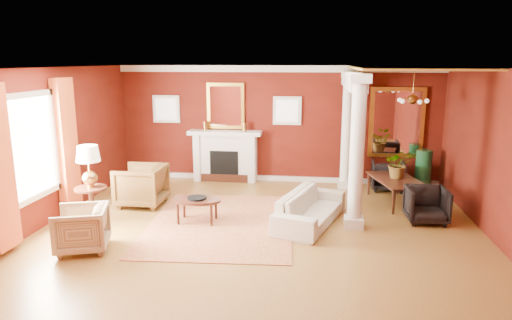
# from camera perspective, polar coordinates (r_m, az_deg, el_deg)

# --- Properties ---
(ground) EXTENTS (8.00, 8.00, 0.00)m
(ground) POSITION_cam_1_polar(r_m,az_deg,el_deg) (8.45, 0.54, -8.61)
(ground) COLOR brown
(ground) RESTS_ON ground
(room_shell) EXTENTS (8.04, 7.04, 2.92)m
(room_shell) POSITION_cam_1_polar(r_m,az_deg,el_deg) (7.96, 0.57, 5.09)
(room_shell) COLOR #55140B
(room_shell) RESTS_ON ground
(fireplace) EXTENTS (1.85, 0.42, 1.29)m
(fireplace) POSITION_cam_1_polar(r_m,az_deg,el_deg) (11.62, -3.87, 0.53)
(fireplace) COLOR silver
(fireplace) RESTS_ON ground
(overmantel_mirror) EXTENTS (0.95, 0.07, 1.15)m
(overmantel_mirror) POSITION_cam_1_polar(r_m,az_deg,el_deg) (11.57, -3.83, 6.76)
(overmantel_mirror) COLOR gold
(overmantel_mirror) RESTS_ON fireplace
(flank_window_left) EXTENTS (0.70, 0.07, 0.70)m
(flank_window_left) POSITION_cam_1_polar(r_m,az_deg,el_deg) (11.98, -11.14, 6.27)
(flank_window_left) COLOR silver
(flank_window_left) RESTS_ON room_shell
(flank_window_right) EXTENTS (0.70, 0.07, 0.70)m
(flank_window_right) POSITION_cam_1_polar(r_m,az_deg,el_deg) (11.39, 3.91, 6.17)
(flank_window_right) COLOR silver
(flank_window_right) RESTS_ON room_shell
(left_window) EXTENTS (0.21, 2.55, 2.60)m
(left_window) POSITION_cam_1_polar(r_m,az_deg,el_deg) (8.85, -25.87, 0.68)
(left_window) COLOR white
(left_window) RESTS_ON room_shell
(column_front) EXTENTS (0.36, 0.36, 2.80)m
(column_front) POSITION_cam_1_polar(r_m,az_deg,el_deg) (8.33, 12.51, 1.00)
(column_front) COLOR silver
(column_front) RESTS_ON ground
(column_back) EXTENTS (0.36, 0.36, 2.80)m
(column_back) POSITION_cam_1_polar(r_m,az_deg,el_deg) (10.98, 11.32, 3.76)
(column_back) COLOR silver
(column_back) RESTS_ON ground
(header_beam) EXTENTS (0.30, 3.20, 0.32)m
(header_beam) POSITION_cam_1_polar(r_m,az_deg,el_deg) (9.78, 12.04, 9.72)
(header_beam) COLOR silver
(header_beam) RESTS_ON column_front
(amber_ceiling) EXTENTS (2.30, 3.40, 0.04)m
(amber_ceiling) POSITION_cam_1_polar(r_m,az_deg,el_deg) (9.78, 19.02, 10.80)
(amber_ceiling) COLOR gold
(amber_ceiling) RESTS_ON room_shell
(dining_mirror) EXTENTS (1.30, 0.07, 1.70)m
(dining_mirror) POSITION_cam_1_polar(r_m,az_deg,el_deg) (11.55, 17.16, 4.49)
(dining_mirror) COLOR gold
(dining_mirror) RESTS_ON room_shell
(chandelier) EXTENTS (0.60, 0.62, 0.75)m
(chandelier) POSITION_cam_1_polar(r_m,az_deg,el_deg) (9.87, 19.00, 7.18)
(chandelier) COLOR #A17332
(chandelier) RESTS_ON room_shell
(crown_trim) EXTENTS (8.00, 0.08, 0.16)m
(crown_trim) POSITION_cam_1_polar(r_m,az_deg,el_deg) (11.34, 2.70, 11.32)
(crown_trim) COLOR silver
(crown_trim) RESTS_ON room_shell
(base_trim) EXTENTS (8.00, 0.08, 0.12)m
(base_trim) POSITION_cam_1_polar(r_m,az_deg,el_deg) (11.72, 2.56, -2.30)
(base_trim) COLOR silver
(base_trim) RESTS_ON ground
(rug) EXTENTS (2.88, 3.71, 0.01)m
(rug) POSITION_cam_1_polar(r_m,az_deg,el_deg) (8.77, -4.40, -7.81)
(rug) COLOR maroon
(rug) RESTS_ON ground
(sofa) EXTENTS (1.20, 2.15, 0.81)m
(sofa) POSITION_cam_1_polar(r_m,az_deg,el_deg) (8.66, 6.84, -5.36)
(sofa) COLOR beige
(sofa) RESTS_ON ground
(armchair_leopard) EXTENTS (0.88, 0.94, 0.96)m
(armchair_leopard) POSITION_cam_1_polar(r_m,az_deg,el_deg) (9.94, -14.16, -2.86)
(armchair_leopard) COLOR black
(armchair_leopard) RESTS_ON ground
(armchair_stripe) EXTENTS (0.94, 0.97, 0.81)m
(armchair_stripe) POSITION_cam_1_polar(r_m,az_deg,el_deg) (7.93, -20.99, -7.80)
(armchair_stripe) COLOR tan
(armchair_stripe) RESTS_ON ground
(coffee_table) EXTENTS (0.91, 0.91, 0.46)m
(coffee_table) POSITION_cam_1_polar(r_m,az_deg,el_deg) (8.73, -7.39, -5.13)
(coffee_table) COLOR black
(coffee_table) RESTS_ON ground
(coffee_book) EXTENTS (0.15, 0.03, 0.20)m
(coffee_book) POSITION_cam_1_polar(r_m,az_deg,el_deg) (8.73, -7.68, -4.12)
(coffee_book) COLOR black
(coffee_book) RESTS_ON coffee_table
(side_table) EXTENTS (0.60, 0.60, 1.49)m
(side_table) POSITION_cam_1_polar(r_m,az_deg,el_deg) (9.03, -20.11, -1.34)
(side_table) COLOR black
(side_table) RESTS_ON ground
(dining_table) EXTENTS (0.90, 1.62, 0.85)m
(dining_table) POSITION_cam_1_polar(r_m,az_deg,el_deg) (10.25, 17.30, -2.89)
(dining_table) COLOR black
(dining_table) RESTS_ON ground
(dining_chair_near) EXTENTS (0.75, 0.70, 0.75)m
(dining_chair_near) POSITION_cam_1_polar(r_m,az_deg,el_deg) (9.26, 20.56, -5.08)
(dining_chair_near) COLOR black
(dining_chair_near) RESTS_ON ground
(dining_chair_far) EXTENTS (0.78, 0.74, 0.77)m
(dining_chair_far) POSITION_cam_1_polar(r_m,az_deg,el_deg) (11.26, 16.14, -1.70)
(dining_chair_far) COLOR black
(dining_chair_far) RESTS_ON ground
(green_urn) EXTENTS (0.41, 0.41, 0.99)m
(green_urn) POSITION_cam_1_polar(r_m,az_deg,el_deg) (11.45, 20.12, -1.72)
(green_urn) COLOR #164521
(green_urn) RESTS_ON ground
(potted_plant) EXTENTS (0.58, 0.64, 0.49)m
(potted_plant) POSITION_cam_1_polar(r_m,az_deg,el_deg) (10.18, 17.46, 0.88)
(potted_plant) COLOR #26591E
(potted_plant) RESTS_ON dining_table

